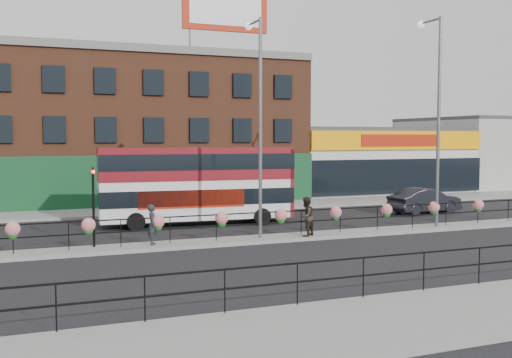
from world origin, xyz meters
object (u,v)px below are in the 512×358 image
object	(u,v)px
lamp_column_east	(435,103)
car	(425,201)
pedestrian_b	(306,217)
pedestrian_a	(152,225)
double_decker_bus	(197,177)
lamp_column_west	(258,108)

from	to	relation	value
lamp_column_east	car	bearing A→B (deg)	56.56
car	pedestrian_b	world-z (taller)	pedestrian_b
pedestrian_a	pedestrian_b	world-z (taller)	pedestrian_b
double_decker_bus	pedestrian_a	world-z (taller)	double_decker_bus
double_decker_bus	lamp_column_east	xyz separation A→B (m)	(10.50, -5.56, 3.75)
pedestrian_b	lamp_column_west	size ratio (longest dim) A/B	0.18
car	lamp_column_east	size ratio (longest dim) A/B	0.47
pedestrian_b	lamp_column_east	xyz separation A→B (m)	(7.27, 0.52, 5.19)
pedestrian_a	pedestrian_b	distance (m)	6.78
pedestrian_b	lamp_column_west	distance (m)	5.22
lamp_column_west	lamp_column_east	bearing A→B (deg)	-0.29
double_decker_bus	pedestrian_b	xyz separation A→B (m)	(3.24, -6.08, -1.43)
pedestrian_b	lamp_column_east	world-z (taller)	lamp_column_east
car	pedestrian_a	bearing A→B (deg)	99.72
car	pedestrian_a	world-z (taller)	pedestrian_a
pedestrian_b	lamp_column_west	bearing A→B (deg)	-49.38
lamp_column_east	pedestrian_b	bearing A→B (deg)	-175.93
car	lamp_column_west	bearing A→B (deg)	104.77
double_decker_bus	car	distance (m)	14.00
pedestrian_a	lamp_column_east	xyz separation A→B (m)	(14.03, 0.11, 5.24)
double_decker_bus	lamp_column_east	size ratio (longest dim) A/B	0.98
double_decker_bus	lamp_column_east	world-z (taller)	lamp_column_east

